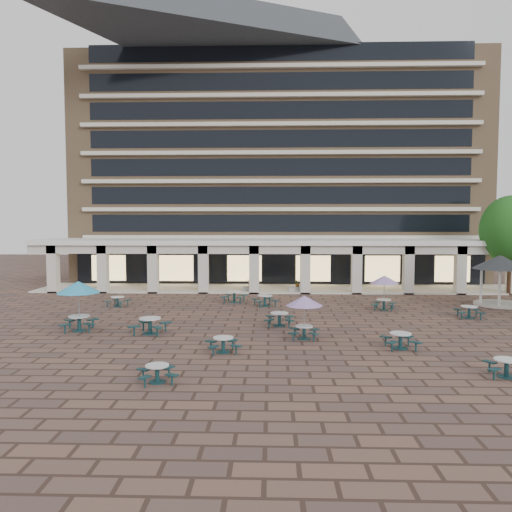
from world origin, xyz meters
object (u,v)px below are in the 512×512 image
at_px(picnic_table_1, 223,343).
at_px(gazebo, 500,268).
at_px(picnic_table_0, 157,372).
at_px(planter_left, 251,286).
at_px(picnic_table_2, 507,366).
at_px(planter_right, 298,287).

relative_size(picnic_table_1, gazebo, 0.47).
distance_m(picnic_table_0, planter_left, 23.70).
bearing_deg(picnic_table_2, picnic_table_1, 177.91).
xyz_separation_m(picnic_table_0, planter_right, (6.43, 23.56, 0.06)).
distance_m(picnic_table_0, picnic_table_1, 4.79).
height_order(picnic_table_0, planter_right, planter_right).
height_order(planter_left, planter_right, planter_left).
relative_size(picnic_table_0, planter_left, 1.17).
relative_size(picnic_table_1, planter_left, 1.20).
bearing_deg(planter_right, gazebo, -22.49).
bearing_deg(gazebo, picnic_table_1, -143.99).
distance_m(picnic_table_1, planter_right, 19.73).
bearing_deg(picnic_table_0, planter_right, 56.84).
xyz_separation_m(picnic_table_1, planter_left, (0.50, 19.23, 0.13)).
height_order(gazebo, planter_right, gazebo).
relative_size(picnic_table_2, planter_right, 1.22).
xyz_separation_m(picnic_table_2, gazebo, (7.21, 16.70, 2.25)).
bearing_deg(gazebo, picnic_table_0, -139.12).
relative_size(picnic_table_0, picnic_table_1, 0.98).
xyz_separation_m(gazebo, planter_left, (-17.95, 5.82, -2.13)).
relative_size(picnic_table_0, planter_right, 1.17).
relative_size(picnic_table_0, gazebo, 0.46).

